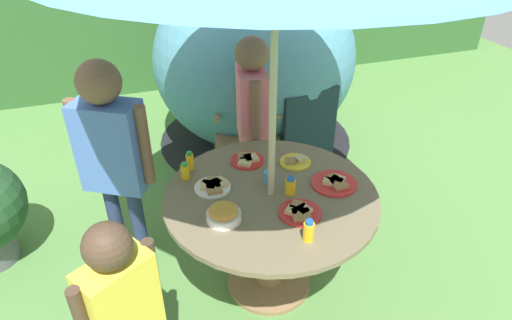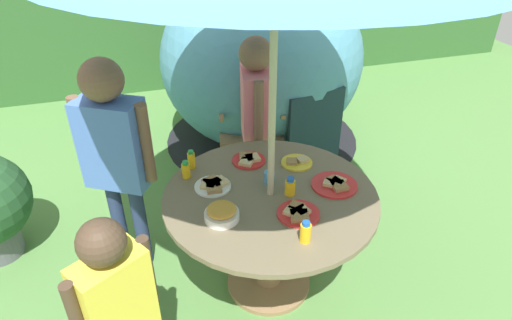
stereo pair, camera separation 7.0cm
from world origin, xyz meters
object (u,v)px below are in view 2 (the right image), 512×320
object	(u,v)px
snack_bowl	(222,213)
plate_far_left	(298,213)
plate_mid_right	(213,185)
wooden_chair	(249,111)
plate_far_right	(335,184)
child_in_blue_shirt	(114,144)
dome_tent	(262,61)
child_in_yellow_shirt	(115,298)
juice_bottle_near_left	(191,160)
juice_bottle_center_front	(290,187)
cup_near	(269,177)
garden_table	(270,219)
juice_bottle_center_back	(186,170)
child_in_pink_shirt	(256,105)
juice_bottle_near_right	(306,232)
plate_back_edge	(297,162)
plate_mid_left	(249,160)

from	to	relation	value
snack_bowl	plate_far_left	xyz separation A→B (m)	(0.38, -0.08, -0.03)
snack_bowl	plate_mid_right	world-z (taller)	snack_bowl
wooden_chair	plate_far_right	size ratio (longest dim) A/B	3.99
snack_bowl	child_in_blue_shirt	bearing A→B (deg)	129.19
dome_tent	plate_far_right	world-z (taller)	dome_tent
child_in_yellow_shirt	juice_bottle_near_left	distance (m)	1.00
dome_tent	plate_far_left	distance (m)	2.04
juice_bottle_center_front	child_in_blue_shirt	bearing A→B (deg)	151.00
plate_far_left	cup_near	world-z (taller)	cup_near
garden_table	child_in_blue_shirt	distance (m)	0.97
snack_bowl	plate_far_right	world-z (taller)	snack_bowl
juice_bottle_center_front	plate_far_right	bearing A→B (deg)	-0.48
juice_bottle_near_left	juice_bottle_center_front	world-z (taller)	juice_bottle_near_left
plate_far_left	plate_far_right	distance (m)	0.34
snack_bowl	plate_far_right	size ratio (longest dim) A/B	0.69
dome_tent	juice_bottle_center_back	bearing A→B (deg)	-134.68
child_in_blue_shirt	child_in_yellow_shirt	world-z (taller)	child_in_blue_shirt
child_in_pink_shirt	juice_bottle_near_left	distance (m)	0.67
juice_bottle_near_right	garden_table	bearing A→B (deg)	95.87
garden_table	cup_near	world-z (taller)	cup_near
dome_tent	plate_far_right	distance (m)	1.82
plate_far_left	plate_back_edge	world-z (taller)	same
garden_table	juice_bottle_center_front	size ratio (longest dim) A/B	11.24
child_in_blue_shirt	plate_mid_left	xyz separation A→B (m)	(0.75, -0.11, -0.17)
plate_far_right	juice_bottle_near_right	xyz separation A→B (m)	(-0.32, -0.36, 0.04)
juice_bottle_center_front	cup_near	bearing A→B (deg)	118.74
child_in_pink_shirt	plate_mid_left	xyz separation A→B (m)	(-0.18, -0.45, -0.13)
plate_far_right	juice_bottle_center_back	world-z (taller)	juice_bottle_center_back
dome_tent	plate_back_edge	bearing A→B (deg)	-112.69
juice_bottle_near_left	wooden_chair	bearing A→B (deg)	56.02
snack_bowl	child_in_yellow_shirt	bearing A→B (deg)	-145.07
wooden_chair	plate_back_edge	xyz separation A→B (m)	(0.00, -1.04, 0.15)
plate_mid_left	plate_back_edge	bearing A→B (deg)	-21.32
plate_far_right	juice_bottle_center_front	size ratio (longest dim) A/B	2.46
plate_mid_right	plate_far_right	world-z (taller)	same
plate_far_right	juice_bottle_center_back	xyz separation A→B (m)	(-0.78, 0.32, 0.04)
snack_bowl	juice_bottle_center_back	world-z (taller)	juice_bottle_center_back
garden_table	snack_bowl	distance (m)	0.39
child_in_pink_shirt	juice_bottle_center_front	bearing A→B (deg)	7.23
snack_bowl	juice_bottle_center_back	xyz separation A→B (m)	(-0.11, 0.42, 0.01)
juice_bottle_near_right	juice_bottle_center_front	world-z (taller)	juice_bottle_near_right
child_in_blue_shirt	plate_mid_left	distance (m)	0.78
wooden_chair	juice_bottle_near_left	distance (m)	1.10
snack_bowl	cup_near	world-z (taller)	snack_bowl
child_in_yellow_shirt	juice_bottle_near_right	size ratio (longest dim) A/B	9.60
child_in_blue_shirt	plate_far_left	distance (m)	1.10
plate_far_right	juice_bottle_center_back	bearing A→B (deg)	157.31
plate_far_left	juice_bottle_center_front	distance (m)	0.18
juice_bottle_center_back	cup_near	xyz separation A→B (m)	(0.44, -0.19, -0.01)
wooden_chair	plate_far_right	xyz separation A→B (m)	(0.12, -1.32, 0.15)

